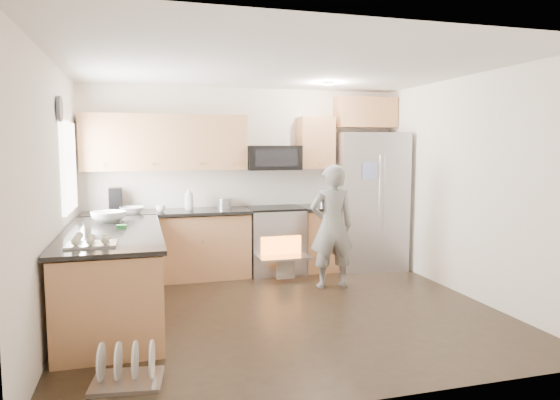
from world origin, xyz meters
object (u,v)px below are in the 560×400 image
object	(u,v)px
stove_range	(275,225)
dish_rack	(127,372)
refrigerator	(369,201)
person	(332,226)

from	to	relation	value
stove_range	dish_rack	bearing A→B (deg)	-123.47
stove_range	dish_rack	size ratio (longest dim) A/B	3.18
stove_range	refrigerator	world-z (taller)	refrigerator
refrigerator	person	bearing A→B (deg)	-127.40
person	dish_rack	size ratio (longest dim) A/B	2.76
person	stove_range	bearing A→B (deg)	-58.77
stove_range	person	distance (m)	1.06
refrigerator	person	world-z (taller)	refrigerator
stove_range	person	bearing A→B (deg)	-62.30
stove_range	person	world-z (taller)	stove_range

